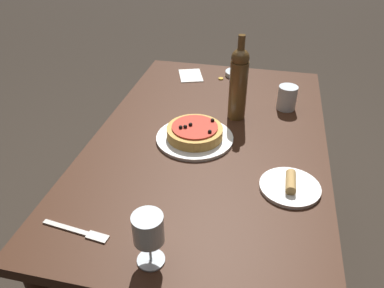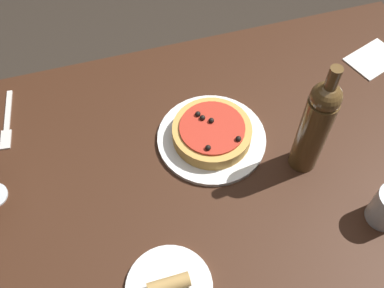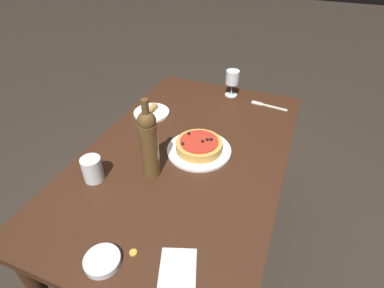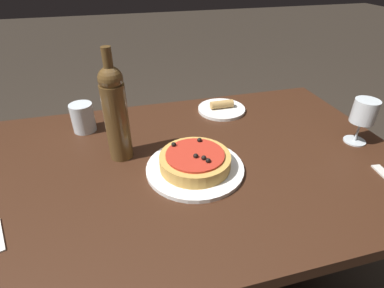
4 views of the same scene
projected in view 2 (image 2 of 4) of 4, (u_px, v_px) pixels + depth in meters
name	position (u px, v px, depth m)	size (l,w,h in m)	color
ground_plane	(215.00, 253.00, 1.71)	(14.00, 14.00, 0.00)	#2D261E
dining_table	(225.00, 170.00, 1.20)	(1.35, 0.83, 0.70)	#381E11
dinner_plate	(212.00, 138.00, 1.15)	(0.28, 0.28, 0.01)	white
pizza	(212.00, 132.00, 1.12)	(0.20, 0.20, 0.05)	gold
wine_bottle	(315.00, 125.00, 0.99)	(0.07, 0.07, 0.33)	brown
fork	(7.00, 123.00, 1.18)	(0.04, 0.20, 0.00)	beige
side_plate	(169.00, 287.00, 0.93)	(0.18, 0.18, 0.04)	white
paper_napkin	(373.00, 59.00, 1.31)	(0.18, 0.15, 0.00)	silver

